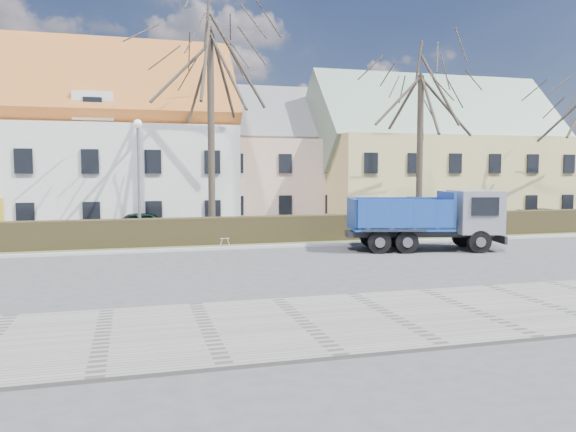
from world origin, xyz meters
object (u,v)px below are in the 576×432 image
object	(u,v)px
dump_truck	(419,219)
parked_car_b	(547,217)
cart_frame	(221,243)
parked_car_a	(148,224)
streetlight	(139,182)

from	to	relation	value
dump_truck	parked_car_b	xyz separation A→B (m)	(13.57, 7.79, -0.82)
cart_frame	parked_car_a	size ratio (longest dim) A/B	0.15
dump_truck	parked_car_a	xyz separation A→B (m)	(-11.70, 8.68, -0.71)
cart_frame	parked_car_b	xyz separation A→B (m)	(22.16, 5.05, 0.30)
parked_car_a	parked_car_b	bearing A→B (deg)	-81.63
dump_truck	cart_frame	size ratio (longest dim) A/B	11.38
streetlight	parked_car_b	distance (m)	26.01
dump_truck	cart_frame	distance (m)	9.09
streetlight	cart_frame	bearing A→B (deg)	-31.46
parked_car_a	parked_car_b	xyz separation A→B (m)	(25.27, -0.88, -0.11)
cart_frame	parked_car_a	xyz separation A→B (m)	(-3.10, 5.94, 0.41)
dump_truck	cart_frame	xyz separation A→B (m)	(-8.59, 2.74, -1.12)
cart_frame	streetlight	bearing A→B (deg)	148.54
cart_frame	parked_car_a	world-z (taller)	parked_car_a
streetlight	parked_car_b	world-z (taller)	streetlight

